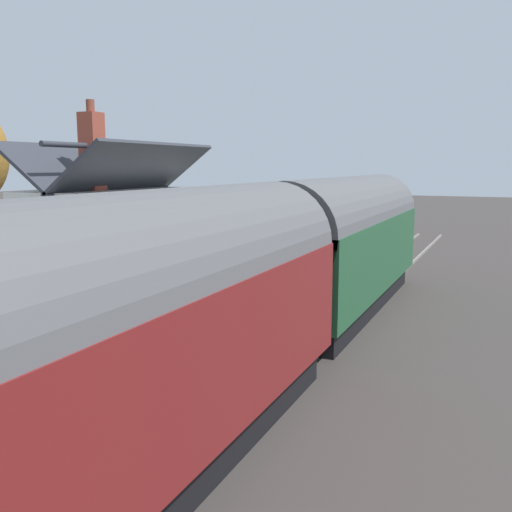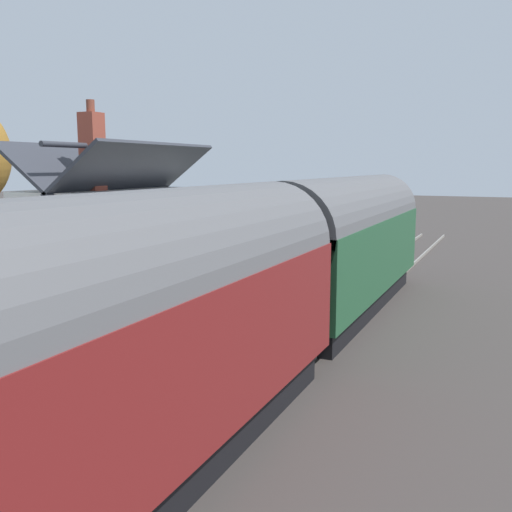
{
  "view_description": "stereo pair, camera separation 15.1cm",
  "coord_description": "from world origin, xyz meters",
  "px_view_note": "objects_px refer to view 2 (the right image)",
  "views": [
    {
      "loc": [
        -13.59,
        -5.73,
        4.66
      ],
      "look_at": [
        2.66,
        1.5,
        1.85
      ],
      "focal_mm": 40.13,
      "sensor_mm": 36.0,
      "label": 1
    },
    {
      "loc": [
        -13.53,
        -5.87,
        4.66
      ],
      "look_at": [
        2.66,
        1.5,
        1.85
      ],
      "focal_mm": 40.13,
      "sensor_mm": 36.0,
      "label": 2
    }
  ],
  "objects_px": {
    "train": "(150,328)",
    "planter_under_sign": "(211,244)",
    "bench_platform_end": "(21,333)",
    "planter_edge_near": "(221,238)",
    "planter_corner_building": "(247,264)",
    "station_sign_board": "(309,230)",
    "station_building": "(116,234)",
    "bench_near_building": "(297,240)"
  },
  "relations": [
    {
      "from": "train",
      "to": "planter_under_sign",
      "type": "height_order",
      "value": "train"
    },
    {
      "from": "bench_platform_end",
      "to": "planter_under_sign",
      "type": "relative_size",
      "value": 1.67
    },
    {
      "from": "train",
      "to": "planter_edge_near",
      "type": "relative_size",
      "value": 39.95
    },
    {
      "from": "planter_corner_building",
      "to": "planter_under_sign",
      "type": "bearing_deg",
      "value": 45.17
    },
    {
      "from": "station_sign_board",
      "to": "station_building",
      "type": "bearing_deg",
      "value": 154.76
    },
    {
      "from": "planter_under_sign",
      "to": "station_sign_board",
      "type": "bearing_deg",
      "value": -79.57
    },
    {
      "from": "train",
      "to": "planter_edge_near",
      "type": "distance_m",
      "value": 18.4
    },
    {
      "from": "station_building",
      "to": "planter_under_sign",
      "type": "relative_size",
      "value": 7.0
    },
    {
      "from": "planter_edge_near",
      "to": "planter_corner_building",
      "type": "relative_size",
      "value": 1.3
    },
    {
      "from": "train",
      "to": "planter_under_sign",
      "type": "bearing_deg",
      "value": 25.63
    },
    {
      "from": "train",
      "to": "station_building",
      "type": "relative_size",
      "value": 5.63
    },
    {
      "from": "planter_edge_near",
      "to": "bench_near_building",
      "type": "bearing_deg",
      "value": -83.62
    },
    {
      "from": "planter_under_sign",
      "to": "planter_corner_building",
      "type": "xyz_separation_m",
      "value": [
        -3.27,
        -3.29,
        -0.13
      ]
    },
    {
      "from": "planter_under_sign",
      "to": "station_sign_board",
      "type": "distance_m",
      "value": 4.36
    },
    {
      "from": "bench_near_building",
      "to": "planter_under_sign",
      "type": "distance_m",
      "value": 3.95
    },
    {
      "from": "bench_platform_end",
      "to": "station_sign_board",
      "type": "distance_m",
      "value": 14.21
    },
    {
      "from": "train",
      "to": "station_building",
      "type": "bearing_deg",
      "value": 40.93
    },
    {
      "from": "bench_platform_end",
      "to": "station_sign_board",
      "type": "bearing_deg",
      "value": -4.89
    },
    {
      "from": "bench_near_building",
      "to": "bench_platform_end",
      "type": "height_order",
      "value": "same"
    },
    {
      "from": "planter_under_sign",
      "to": "planter_corner_building",
      "type": "distance_m",
      "value": 4.65
    },
    {
      "from": "bench_platform_end",
      "to": "planter_corner_building",
      "type": "distance_m",
      "value": 10.1
    },
    {
      "from": "bench_platform_end",
      "to": "planter_edge_near",
      "type": "height_order",
      "value": "bench_platform_end"
    },
    {
      "from": "planter_corner_building",
      "to": "planter_edge_near",
      "type": "bearing_deg",
      "value": 36.26
    },
    {
      "from": "station_building",
      "to": "planter_corner_building",
      "type": "relative_size",
      "value": 9.22
    },
    {
      "from": "planter_edge_near",
      "to": "planter_corner_building",
      "type": "bearing_deg",
      "value": -143.74
    },
    {
      "from": "planter_under_sign",
      "to": "planter_edge_near",
      "type": "relative_size",
      "value": 1.01
    },
    {
      "from": "station_sign_board",
      "to": "bench_near_building",
      "type": "bearing_deg",
      "value": 34.36
    },
    {
      "from": "bench_near_building",
      "to": "planter_under_sign",
      "type": "bearing_deg",
      "value": 130.37
    },
    {
      "from": "train",
      "to": "planter_corner_building",
      "type": "height_order",
      "value": "train"
    },
    {
      "from": "bench_near_building",
      "to": "planter_under_sign",
      "type": "relative_size",
      "value": 1.67
    },
    {
      "from": "bench_near_building",
      "to": "station_sign_board",
      "type": "bearing_deg",
      "value": -145.64
    },
    {
      "from": "train",
      "to": "planter_edge_near",
      "type": "bearing_deg",
      "value": 24.65
    },
    {
      "from": "station_building",
      "to": "planter_edge_near",
      "type": "bearing_deg",
      "value": 7.35
    },
    {
      "from": "bench_platform_end",
      "to": "station_sign_board",
      "type": "xyz_separation_m",
      "value": [
        14.14,
        -1.21,
        0.71
      ]
    },
    {
      "from": "station_building",
      "to": "planter_under_sign",
      "type": "xyz_separation_m",
      "value": [
        7.09,
        0.51,
        -1.23
      ]
    },
    {
      "from": "planter_edge_near",
      "to": "station_sign_board",
      "type": "distance_m",
      "value": 5.15
    },
    {
      "from": "station_sign_board",
      "to": "train",
      "type": "bearing_deg",
      "value": -169.79
    },
    {
      "from": "planter_edge_near",
      "to": "train",
      "type": "bearing_deg",
      "value": -155.35
    },
    {
      "from": "bench_platform_end",
      "to": "planter_under_sign",
      "type": "bearing_deg",
      "value": 12.69
    },
    {
      "from": "planter_corner_building",
      "to": "bench_near_building",
      "type": "bearing_deg",
      "value": 2.82
    },
    {
      "from": "planter_edge_near",
      "to": "station_sign_board",
      "type": "bearing_deg",
      "value": -105.57
    },
    {
      "from": "planter_under_sign",
      "to": "bench_near_building",
      "type": "bearing_deg",
      "value": -49.63
    }
  ]
}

